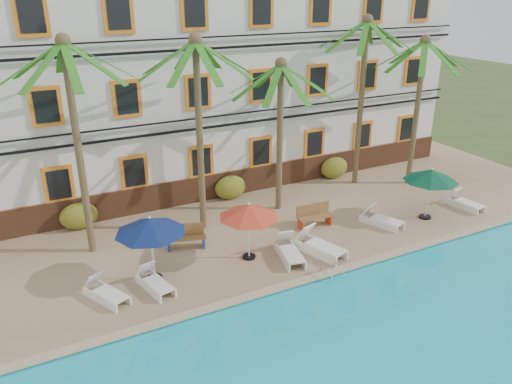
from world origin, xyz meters
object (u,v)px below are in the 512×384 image
umbrella_green (431,176)px  lounger_d (319,245)px  palm_b (198,109)px  palm_c (280,113)px  palm_a (74,119)px  lounger_f (464,202)px  umbrella_blue (150,226)px  lounger_c (289,251)px  palm_e (419,90)px  lounger_e (381,219)px  umbrella_red (249,211)px  lounger_a (106,292)px  lounger_b (154,282)px  bench_right (314,215)px  palm_d (363,79)px  pool_ladder (332,275)px  bench_left (186,236)px

umbrella_green → lounger_d: 5.96m
palm_b → palm_c: bearing=3.9°
palm_a → lounger_f: bearing=-13.1°
palm_c → umbrella_blue: (-6.57, -3.10, -2.28)m
palm_b → lounger_f: (11.00, -3.48, -4.66)m
palm_c → lounger_c: palm_c is taller
palm_e → lounger_c: (-9.12, -3.69, -4.34)m
lounger_c → lounger_e: (4.76, 0.60, -0.01)m
umbrella_blue → lounger_f: size_ratio=1.32×
umbrella_red → lounger_a: (-5.16, -0.25, -1.60)m
palm_e → lounger_f: 5.55m
palm_c → lounger_c: 5.93m
lounger_c → lounger_d: lounger_d is taller
umbrella_blue → lounger_b: size_ratio=1.32×
lounger_b → bench_right: 7.32m
umbrella_blue → lounger_b: 1.83m
palm_c → lounger_b: size_ratio=3.69×
lounger_b → bench_right: bearing=11.7°
umbrella_blue → umbrella_red: bearing=-3.2°
palm_b → bench_right: size_ratio=5.01×
palm_a → palm_d: 13.07m
palm_a → palm_d: palm_d is taller
palm_a → lounger_a: 5.84m
palm_e → lounger_b: size_ratio=4.02×
palm_e → lounger_c: 10.75m
lounger_f → bench_right: (-6.90, 1.54, 0.21)m
lounger_d → lounger_f: (8.01, 0.42, -0.06)m
lounger_a → pool_ladder: lounger_a is taller
lounger_f → palm_e: bearing=90.8°
palm_e → bench_left: bearing=-174.4°
lounger_b → bench_left: size_ratio=1.13×
umbrella_red → lounger_b: size_ratio=1.23×
umbrella_blue → pool_ladder: 6.35m
palm_d → umbrella_red: palm_d is taller
palm_e → lounger_d: 9.84m
umbrella_blue → lounger_d: bearing=-10.2°
lounger_e → bench_left: bench_left is taller
palm_a → bench_left: 5.71m
lounger_c → bench_right: 2.90m
palm_d → lounger_a: size_ratio=4.53×
umbrella_green → lounger_a: umbrella_green is taller
lounger_a → pool_ladder: size_ratio=2.37×
bench_right → pool_ladder: bench_right is taller
umbrella_red → umbrella_green: (8.16, -0.44, 0.06)m
umbrella_red → palm_b: bearing=100.4°
palm_a → umbrella_blue: size_ratio=3.34×
palm_b → pool_ladder: bearing=-64.6°
umbrella_blue → bench_right: (7.00, 0.91, -1.52)m
palm_d → umbrella_blue: size_ratio=3.42×
palm_c → lounger_a: palm_c is taller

